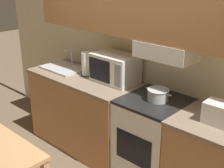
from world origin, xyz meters
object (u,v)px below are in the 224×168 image
(stove_range, at_px, (152,141))
(paper_towel_roll, at_px, (86,64))
(sink_basin, at_px, (64,68))
(microwave, at_px, (115,68))
(toaster, at_px, (221,114))
(cooking_pot, at_px, (158,94))

(stove_range, height_order, paper_towel_roll, paper_towel_roll)
(sink_basin, height_order, paper_towel_roll, paper_towel_roll)
(microwave, xyz_separation_m, toaster, (1.31, -0.14, -0.06))
(stove_range, bearing_deg, paper_towel_roll, 177.98)
(toaster, relative_size, sink_basin, 0.52)
(stove_range, height_order, toaster, toaster)
(cooking_pot, distance_m, microwave, 0.67)
(cooking_pot, distance_m, paper_towel_roll, 1.05)
(cooking_pot, bearing_deg, sink_basin, -179.40)
(cooking_pot, relative_size, paper_towel_roll, 1.05)
(cooking_pot, xyz_separation_m, paper_towel_roll, (-1.05, 0.03, 0.08))
(stove_range, bearing_deg, sink_basin, -179.82)
(microwave, distance_m, toaster, 1.32)
(microwave, height_order, sink_basin, microwave)
(toaster, distance_m, paper_towel_roll, 1.70)
(cooking_pot, xyz_separation_m, sink_basin, (-1.44, -0.02, -0.05))
(paper_towel_roll, bearing_deg, sink_basin, -174.06)
(cooking_pot, relative_size, toaster, 1.04)
(stove_range, height_order, microwave, microwave)
(sink_basin, bearing_deg, stove_range, 0.18)
(cooking_pot, height_order, toaster, toaster)
(stove_range, bearing_deg, microwave, 169.79)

